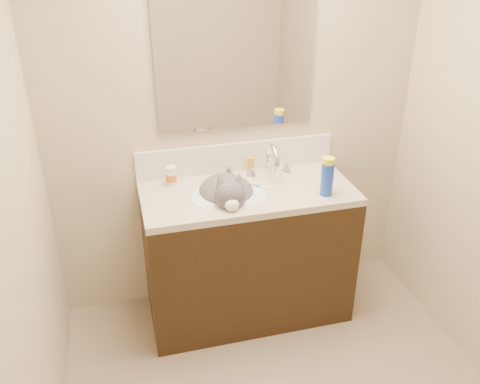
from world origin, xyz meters
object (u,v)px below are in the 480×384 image
pill_bottle (171,176)px  silver_jar (229,172)px  basin (229,206)px  faucet (271,163)px  amber_bottle (251,165)px  cat (227,196)px  spray_can (327,179)px  vanity_cabinet (247,256)px

pill_bottle → silver_jar: bearing=3.1°
basin → faucet: 0.38m
basin → amber_bottle: 0.33m
cat → spray_can: bearing=-10.6°
vanity_cabinet → amber_bottle: amber_bottle is taller
basin → pill_bottle: (-0.29, 0.21, 0.13)m
vanity_cabinet → amber_bottle: size_ratio=11.96×
faucet → amber_bottle: bearing=145.2°
cat → amber_bottle: bearing=53.5°
basin → amber_bottle: (0.19, 0.24, 0.12)m
faucet → cat: bearing=-154.4°
vanity_cabinet → spray_can: (0.40, -0.16, 0.54)m
vanity_cabinet → silver_jar: 0.52m
vanity_cabinet → amber_bottle: 0.55m
vanity_cabinet → amber_bottle: (0.07, 0.21, 0.50)m
pill_bottle → silver_jar: size_ratio=1.90×
cat → pill_bottle: (-0.28, 0.19, 0.07)m
basin → cat: (-0.00, 0.02, 0.05)m
cat → silver_jar: cat is taller
faucet → basin: bearing=-150.9°
pill_bottle → spray_can: bearing=-22.7°
faucet → cat: faucet is taller
faucet → spray_can: (0.22, -0.30, 0.01)m
spray_can → amber_bottle: bearing=131.4°
cat → spray_can: size_ratio=2.47×
cat → amber_bottle: (0.20, 0.22, 0.07)m
cat → spray_can: (0.52, -0.15, 0.11)m
vanity_cabinet → cat: (-0.12, -0.01, 0.43)m
pill_bottle → spray_can: size_ratio=0.59×
basin → faucet: (0.30, 0.17, 0.16)m
cat → silver_jar: (0.06, 0.20, 0.05)m
spray_can → silver_jar: bearing=142.3°
silver_jar → pill_bottle: bearing=-176.9°
amber_bottle → silver_jar: bearing=-174.3°
cat → pill_bottle: bearing=152.5°
vanity_cabinet → faucet: faucet is taller
silver_jar → spray_can: 0.59m
faucet → spray_can: bearing=-53.3°
faucet → amber_bottle: 0.13m
cat → spray_can: 0.56m
amber_bottle → spray_can: 0.50m
basin → silver_jar: bearing=75.3°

